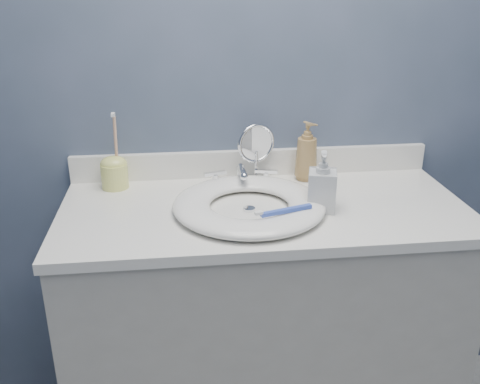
{
  "coord_description": "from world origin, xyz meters",
  "views": [
    {
      "loc": [
        -0.25,
        -0.48,
        1.53
      ],
      "look_at": [
        -0.08,
        0.94,
        0.94
      ],
      "focal_mm": 40.0,
      "sensor_mm": 36.0,
      "label": 1
    }
  ],
  "objects": [
    {
      "name": "vanity_cabinet",
      "position": [
        0.0,
        0.97,
        0.42
      ],
      "size": [
        1.2,
        0.55,
        0.85
      ],
      "primitive_type": "cube",
      "color": "#BAB6AA",
      "rests_on": "ground"
    },
    {
      "name": "faucet",
      "position": [
        -0.05,
        1.14,
        0.91
      ],
      "size": [
        0.25,
        0.13,
        0.07
      ],
      "color": "silver",
      "rests_on": "countertop"
    },
    {
      "name": "toothbrush_holder",
      "position": [
        -0.46,
        1.18,
        0.94
      ],
      "size": [
        0.09,
        0.09,
        0.25
      ],
      "rotation": [
        0.0,
        0.0,
        0.34
      ],
      "color": "#E4E773",
      "rests_on": "countertop"
    },
    {
      "name": "backsplash",
      "position": [
        0.0,
        1.24,
        0.93
      ],
      "size": [
        1.22,
        0.02,
        0.09
      ],
      "primitive_type": "cube",
      "color": "white",
      "rests_on": "countertop"
    },
    {
      "name": "countertop",
      "position": [
        0.0,
        0.97,
        0.86
      ],
      "size": [
        1.22,
        0.57,
        0.03
      ],
      "primitive_type": "cube",
      "color": "white",
      "rests_on": "vanity_cabinet"
    },
    {
      "name": "toothbrush_lying",
      "position": [
        0.03,
        0.83,
        0.92
      ],
      "size": [
        0.17,
        0.06,
        0.02
      ],
      "rotation": [
        0.0,
        0.0,
        0.3
      ],
      "color": "blue",
      "rests_on": "basin"
    },
    {
      "name": "soap_bottle_amber",
      "position": [
        0.17,
        1.18,
        0.98
      ],
      "size": [
        0.11,
        0.11,
        0.2
      ],
      "primitive_type": "imported",
      "rotation": [
        0.0,
        0.0,
        0.64
      ],
      "color": "#9E7B47",
      "rests_on": "countertop"
    },
    {
      "name": "soap_bottle_clear",
      "position": [
        0.16,
        0.93,
        0.97
      ],
      "size": [
        0.1,
        0.1,
        0.18
      ],
      "primitive_type": "imported",
      "rotation": [
        0.0,
        0.0,
        -0.26
      ],
      "color": "silver",
      "rests_on": "countertop"
    },
    {
      "name": "drain",
      "position": [
        -0.05,
        0.94,
        0.88
      ],
      "size": [
        0.04,
        0.04,
        0.01
      ],
      "primitive_type": "cylinder",
      "color": "silver",
      "rests_on": "countertop"
    },
    {
      "name": "basin",
      "position": [
        -0.05,
        0.94,
        0.9
      ],
      "size": [
        0.45,
        0.45,
        0.04
      ],
      "primitive_type": null,
      "color": "white",
      "rests_on": "countertop"
    },
    {
      "name": "back_wall",
      "position": [
        0.0,
        1.25,
        1.2
      ],
      "size": [
        2.2,
        0.02,
        2.4
      ],
      "primitive_type": "cube",
      "color": "#3F4C5E",
      "rests_on": "ground"
    },
    {
      "name": "makeup_mirror",
      "position": [
        0.0,
        1.19,
        0.99
      ],
      "size": [
        0.13,
        0.08,
        0.2
      ],
      "rotation": [
        0.0,
        0.0,
        0.32
      ],
      "color": "silver",
      "rests_on": "countertop"
    }
  ]
}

